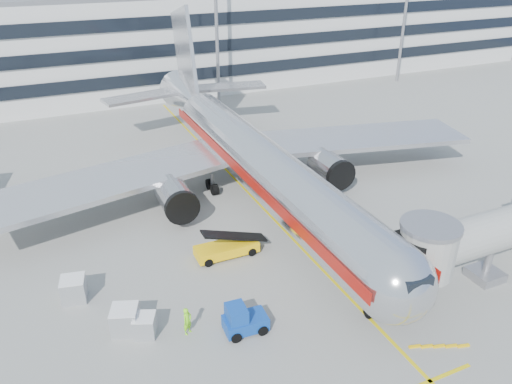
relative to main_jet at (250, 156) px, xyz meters
name	(u,v)px	position (x,y,z in m)	size (l,w,h in m)	color
ground	(309,256)	(0.00, -11.72, -4.23)	(180.00, 180.00, 0.00)	gray
lead_in_line	(258,202)	(0.00, -1.72, -4.23)	(0.25, 70.00, 0.01)	#DCC00B
stop_bar	(430,381)	(0.00, -25.72, -4.23)	(6.00, 0.25, 0.01)	#DCC00B
main_jet	(250,156)	(0.00, 0.00, 0.00)	(50.95, 48.70, 16.06)	silver
jet_bridge	(512,229)	(12.18, -19.72, -0.36)	(17.80, 4.50, 7.00)	silver
terminal	(140,39)	(0.00, 46.23, 3.57)	(150.00, 24.25, 15.60)	silver
light_mast_centre	(216,2)	(8.00, 30.28, 10.64)	(2.40, 1.20, 25.45)	gray
belt_loader	(227,248)	(-6.01, -8.93, -3.51)	(5.32, 1.96, 2.55)	yellow
baggage_tug	(243,320)	(-8.23, -17.49, -3.32)	(2.87, 1.93, 2.09)	#0E3C9A
cargo_container_left	(74,289)	(-17.75, -9.64, -3.36)	(1.92, 1.92, 1.74)	#B1B4B9
cargo_container_right	(125,320)	(-15.10, -14.33, -3.34)	(2.16, 2.16, 1.79)	#B1B4B9
cargo_container_front	(145,325)	(-14.04, -15.17, -3.50)	(1.79, 1.79, 1.45)	#B1B4B9
ramp_worker	(187,321)	(-11.51, -16.18, -3.26)	(0.71, 0.47, 1.95)	#8AFF1A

